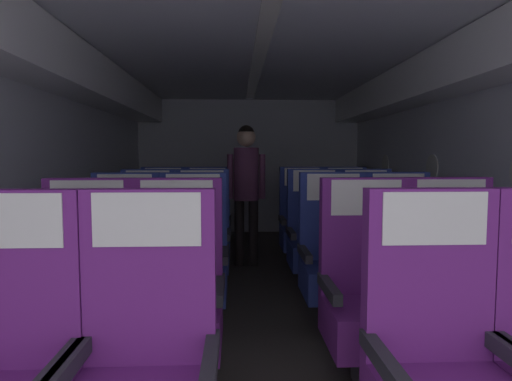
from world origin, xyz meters
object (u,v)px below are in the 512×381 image
at_px(seat_d_right_window, 315,239).
at_px(flight_attendant, 246,180).
at_px(seat_e_left_aisle, 207,226).
at_px(seat_e_right_aisle, 346,225).
at_px(seat_e_right_window, 303,225).
at_px(seat_a_left_aisle, 145,374).
at_px(seat_d_left_aisle, 202,240).
at_px(seat_c_left_aisle, 193,262).
at_px(seat_e_left_window, 163,226).
at_px(seat_b_left_aisle, 176,299).
at_px(seat_c_right_aisle, 401,259).
at_px(seat_d_left_window, 147,241).
at_px(seat_d_right_aisle, 368,239).
at_px(seat_c_right_window, 335,260).
at_px(seat_a_left_window, 0,378).
at_px(seat_b_right_aisle, 455,294).
at_px(seat_b_right_window, 369,297).
at_px(seat_b_left_window, 85,299).
at_px(seat_c_left_window, 123,263).
at_px(seat_a_right_window, 441,370).

xyz_separation_m(seat_d_right_window, flight_attendant, (-0.62, 0.90, 0.51)).
distance_m(seat_e_left_aisle, seat_e_right_aisle, 1.56).
bearing_deg(seat_e_right_aisle, seat_e_right_window, -178.96).
relative_size(seat_a_left_aisle, seat_d_left_aisle, 1.00).
relative_size(seat_c_left_aisle, seat_e_left_window, 1.00).
bearing_deg(seat_d_right_window, seat_b_left_aisle, -122.52).
height_order(seat_e_right_aisle, flight_attendant, flight_attendant).
relative_size(seat_c_right_aisle, seat_e_right_window, 1.00).
height_order(seat_c_right_aisle, seat_d_left_window, same).
height_order(seat_d_right_aisle, seat_e_right_window, same).
bearing_deg(seat_b_left_aisle, seat_e_right_window, 66.67).
bearing_deg(seat_c_right_aisle, seat_e_right_aisle, 89.77).
distance_m(seat_c_right_aisle, seat_c_right_window, 0.50).
xyz_separation_m(seat_d_left_window, seat_d_right_aisle, (2.05, 0.01, 0.00)).
xyz_separation_m(seat_d_right_aisle, seat_e_left_aisle, (-1.55, 0.84, 0.00)).
xyz_separation_m(seat_b_left_aisle, seat_c_right_aisle, (1.56, 0.84, 0.00)).
relative_size(seat_a_left_aisle, seat_e_left_window, 1.00).
height_order(seat_a_left_window, flight_attendant, flight_attendant).
bearing_deg(seat_d_left_aisle, seat_e_left_aisle, 90.38).
height_order(seat_a_left_window, seat_b_right_aisle, same).
distance_m(seat_b_left_aisle, seat_b_right_window, 1.06).
height_order(seat_b_left_aisle, seat_e_right_aisle, same).
height_order(seat_d_right_aisle, flight_attendant, flight_attendant).
bearing_deg(seat_e_left_aisle, seat_c_right_aisle, -46.81).
bearing_deg(seat_b_left_aisle, seat_b_right_aisle, 0.45).
xyz_separation_m(seat_b_left_window, seat_d_left_window, (0.00, 1.64, 0.00)).
distance_m(seat_b_left_aisle, seat_e_right_aisle, 2.94).
bearing_deg(seat_b_left_aisle, seat_c_right_aisle, 28.26).
relative_size(seat_b_left_window, seat_d_left_aisle, 1.00).
relative_size(seat_c_right_aisle, seat_d_left_aisle, 1.00).
distance_m(seat_c_left_window, seat_c_left_aisle, 0.50).
bearing_deg(seat_b_left_aisle, seat_d_right_window, 57.48).
height_order(seat_c_left_aisle, seat_c_right_window, same).
relative_size(seat_d_left_aisle, seat_d_right_window, 1.00).
height_order(seat_a_left_aisle, flight_attendant, flight_attendant).
distance_m(seat_a_left_window, seat_b_right_window, 1.76).
relative_size(seat_c_left_window, seat_e_right_window, 1.00).
distance_m(seat_b_right_window, seat_e_left_aisle, 2.72).
bearing_deg(seat_a_left_aisle, seat_e_right_aisle, 64.68).
relative_size(seat_b_left_aisle, flight_attendant, 0.71).
bearing_deg(seat_b_right_window, seat_b_left_aisle, 179.48).
relative_size(seat_c_left_aisle, seat_e_right_aisle, 1.00).
height_order(seat_b_left_window, seat_e_right_aisle, same).
relative_size(seat_c_right_window, flight_attendant, 0.71).
relative_size(seat_a_right_window, seat_c_left_window, 1.00).
bearing_deg(seat_b_left_aisle, seat_c_right_window, 38.07).
height_order(seat_b_left_aisle, seat_b_right_window, same).
height_order(seat_c_right_aisle, seat_d_right_aisle, same).
height_order(seat_a_left_window, seat_d_right_aisle, same).
bearing_deg(seat_c_right_aisle, seat_b_left_window, -158.05).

